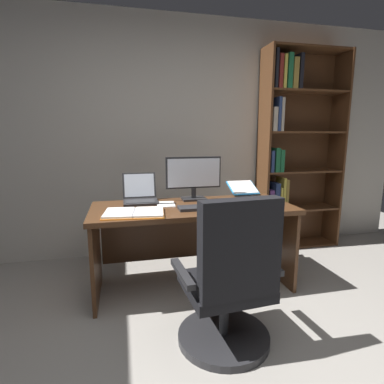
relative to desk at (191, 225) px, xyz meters
The scene contains 12 objects.
wall_back 1.16m from the desk, 88.82° to the left, with size 5.69×0.12×2.58m, color #B2ADA3.
desk is the anchor object (origin of this frame).
bookshelf 1.62m from the desk, 26.04° to the left, with size 0.98×0.31×2.27m.
office_chair 0.93m from the desk, 87.78° to the right, with size 0.64×0.60×0.99m.
monitor 0.44m from the desk, 68.54° to the left, with size 0.52×0.16×0.40m.
laptop 0.52m from the desk, 158.74° to the left, with size 0.30×0.32×0.25m.
keyboard 0.30m from the desk, 73.43° to the right, with size 0.42×0.15×0.02m, color #232326.
computer_mouse 0.47m from the desk, 30.08° to the right, with size 0.06×0.10×0.04m, color #232326.
reading_stand_with_book 0.69m from the desk, 21.49° to the left, with size 0.27×0.30×0.13m.
open_binder 0.60m from the desk, 152.59° to the right, with size 0.49×0.36×0.02m.
notepad 0.30m from the desk, behind, with size 0.15×0.21×0.01m, color white.
pen 0.29m from the desk, behind, with size 0.01×0.01×0.14m, color black.
Camera 1 is at (-0.59, -1.03, 1.33)m, focal length 28.41 mm.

